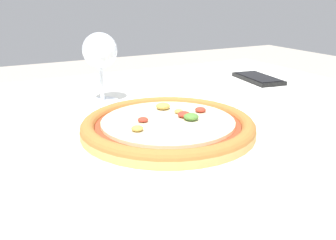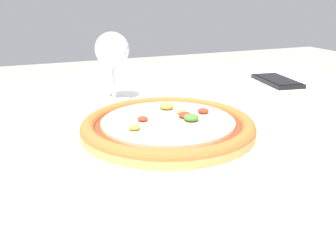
% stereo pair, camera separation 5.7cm
% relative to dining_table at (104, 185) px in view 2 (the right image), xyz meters
% --- Properties ---
extents(dining_table, '(1.34, 0.93, 0.74)m').
position_rel_dining_table_xyz_m(dining_table, '(0.00, 0.00, 0.00)').
color(dining_table, '#997047').
rests_on(dining_table, ground_plane).
extents(pizza_plate, '(0.28, 0.28, 0.04)m').
position_rel_dining_table_xyz_m(pizza_plate, '(0.09, -0.05, 0.11)').
color(pizza_plate, white).
rests_on(pizza_plate, dining_table).
extents(wine_glass_far_left, '(0.07, 0.07, 0.14)m').
position_rel_dining_table_xyz_m(wine_glass_far_left, '(0.07, 0.19, 0.19)').
color(wine_glass_far_left, silver).
rests_on(wine_glass_far_left, dining_table).
extents(cell_phone, '(0.09, 0.15, 0.01)m').
position_rel_dining_table_xyz_m(cell_phone, '(0.48, 0.19, 0.10)').
color(cell_phone, black).
rests_on(cell_phone, dining_table).
extents(napkin_folded, '(0.17, 0.14, 0.01)m').
position_rel_dining_table_xyz_m(napkin_folded, '(0.45, 0.02, 0.10)').
color(napkin_folded, silver).
rests_on(napkin_folded, dining_table).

